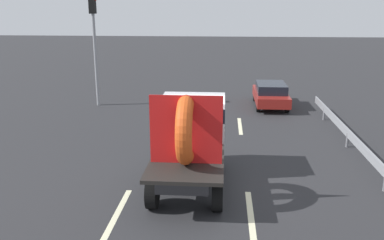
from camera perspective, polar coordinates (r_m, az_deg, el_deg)
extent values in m
plane|color=#28282B|center=(12.86, 1.52, -8.16)|extent=(120.00, 120.00, 0.00)
cylinder|color=black|center=(13.62, -3.45, -4.73)|extent=(0.28, 0.91, 0.91)
cylinder|color=black|center=(13.50, 3.75, -4.93)|extent=(0.28, 0.91, 0.91)
cylinder|color=black|center=(11.06, -5.45, -9.76)|extent=(0.28, 0.91, 0.91)
cylinder|color=black|center=(10.91, 3.52, -10.08)|extent=(0.28, 0.91, 0.91)
cube|color=black|center=(12.07, -0.37, -5.17)|extent=(1.30, 4.50, 0.25)
cube|color=silver|center=(13.15, 0.14, 0.25)|extent=(2.00, 1.70, 1.35)
cube|color=black|center=(13.03, 0.12, 1.45)|extent=(2.02, 1.62, 0.44)
cube|color=black|center=(11.22, -0.74, -5.87)|extent=(2.00, 2.80, 0.10)
cube|color=black|center=(12.29, -0.18, -0.97)|extent=(1.80, 0.08, 1.10)
torus|color=#D84C19|center=(10.76, -0.83, -1.36)|extent=(0.43, 1.83, 1.83)
cube|color=red|center=(10.76, -0.83, -1.36)|extent=(1.90, 0.03, 1.83)
cylinder|color=black|center=(23.37, 8.68, 3.32)|extent=(0.20, 0.58, 0.58)
cylinder|color=black|center=(23.52, 12.13, 3.23)|extent=(0.20, 0.58, 0.58)
cylinder|color=black|center=(21.00, 9.14, 1.91)|extent=(0.20, 0.58, 0.58)
cylinder|color=black|center=(21.17, 12.96, 1.82)|extent=(0.20, 0.58, 0.58)
cube|color=maroon|center=(22.20, 10.75, 3.24)|extent=(1.63, 3.81, 0.50)
cube|color=black|center=(22.02, 10.84, 4.40)|extent=(1.47, 2.14, 0.45)
cylinder|color=gray|center=(22.35, -13.10, 7.96)|extent=(0.16, 0.16, 4.75)
cube|color=black|center=(22.17, -13.56, 15.21)|extent=(0.30, 0.36, 0.90)
cube|color=gray|center=(14.79, 22.67, -3.90)|extent=(0.06, 15.36, 0.32)
cylinder|color=slate|center=(16.61, 20.60, -2.62)|extent=(0.10, 0.10, 0.55)
cylinder|color=slate|center=(20.18, 17.71, 0.76)|extent=(0.10, 0.10, 0.55)
cube|color=beige|center=(11.03, -10.32, -12.66)|extent=(0.16, 2.87, 0.01)
cube|color=beige|center=(18.56, -3.97, -0.65)|extent=(0.16, 2.79, 0.01)
cube|color=beige|center=(10.85, 8.11, -13.06)|extent=(0.16, 2.91, 0.01)
cube|color=beige|center=(18.46, 6.62, -0.81)|extent=(0.16, 2.61, 0.01)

